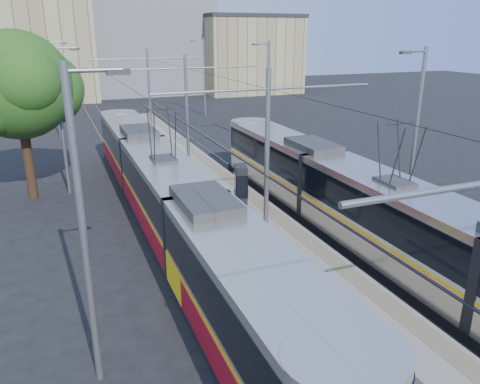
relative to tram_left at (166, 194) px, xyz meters
name	(u,v)px	position (x,y,z in m)	size (l,w,h in m)	color
ground	(384,355)	(3.60, -10.92, -1.71)	(160.00, 160.00, 0.00)	black
platform	(203,181)	(3.60, 6.08, -1.56)	(4.00, 50.00, 0.30)	gray
tactile_strip_left	(179,181)	(2.15, 6.08, -1.40)	(0.70, 50.00, 0.01)	gray
tactile_strip_right	(225,176)	(5.05, 6.08, -1.40)	(0.70, 50.00, 0.01)	gray
rails	(203,183)	(3.60, 6.08, -1.69)	(8.71, 70.00, 0.03)	gray
tram_left	(166,194)	(0.00, 0.00, 0.00)	(2.43, 30.00, 5.50)	black
tram_right	(391,219)	(7.20, -6.39, 0.15)	(2.43, 29.71, 5.50)	black
catenary	(217,115)	(3.60, 3.24, 2.82)	(9.20, 70.00, 7.00)	gray
street_lamps	(183,104)	(3.60, 10.08, 2.47)	(15.18, 38.22, 8.00)	gray
shelter	(241,186)	(3.88, 0.62, -0.26)	(0.85, 1.11, 2.18)	black
tree	(25,87)	(-5.42, 7.23, 4.22)	(6.04, 5.58, 8.77)	#382314
building_left	(27,44)	(-6.40, 49.08, 5.41)	(16.32, 12.24, 14.21)	tan
building_centre	(145,36)	(9.60, 53.08, 6.35)	(18.36, 14.28, 16.09)	slate
building_right	(248,54)	(23.60, 47.08, 3.84)	(14.28, 10.20, 11.07)	tan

